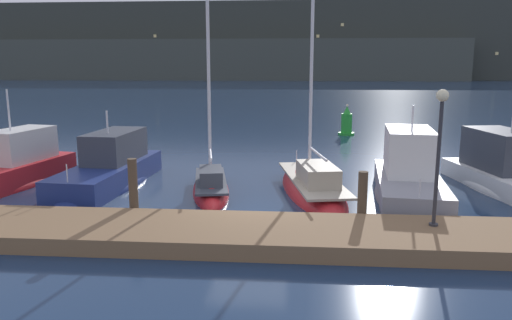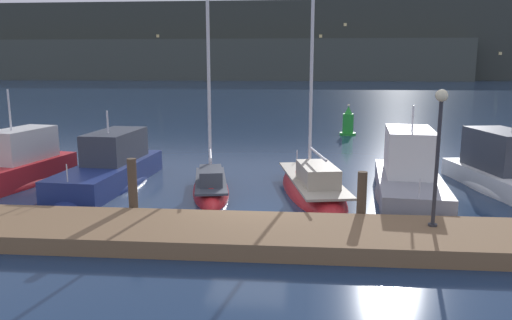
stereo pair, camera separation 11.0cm
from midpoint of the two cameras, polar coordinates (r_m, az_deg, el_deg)
name	(u,v)px [view 1 (the left image)]	position (r m, az deg, el deg)	size (l,w,h in m)	color
ground_plane	(248,215)	(15.92, -1.08, -6.31)	(400.00, 400.00, 0.00)	#192D4C
dock	(240,234)	(13.57, -2.11, -8.44)	(42.67, 2.80, 0.45)	brown
mooring_pile_2	(133,190)	(15.65, -14.04, -3.30)	(0.28, 0.28, 1.92)	#4C3D2D
mooring_pile_3	(362,199)	(15.00, 11.85, -4.38)	(0.28, 0.28, 1.64)	#4C3D2D
motorboat_berth_3	(14,175)	(21.90, -26.02, -1.50)	(3.10, 6.61, 4.30)	red
motorboat_berth_4	(110,176)	(20.50, -16.50, -1.72)	(2.72, 7.40, 3.51)	navy
sailboat_berth_5	(211,189)	(18.66, -5.35, -3.37)	(2.26, 5.23, 7.95)	red
sailboat_berth_6	(313,190)	(18.62, 6.31, -3.41)	(3.18, 7.27, 9.24)	red
motorboat_berth_7	(409,183)	(18.93, 16.88, -2.59)	(3.13, 7.11, 3.85)	gray
motorboat_berth_8	(507,180)	(21.14, 26.62, -2.10)	(3.71, 7.40, 4.41)	white
channel_buoy	(347,123)	(33.83, 10.22, 4.15)	(1.08, 1.08, 2.05)	green
dock_lamppost	(440,135)	(13.78, 20.05, 2.71)	(0.32, 0.32, 3.64)	#2D2D33
hillside_backdrop	(278,45)	(146.29, 2.49, 13.05)	(240.00, 23.00, 21.28)	#333833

